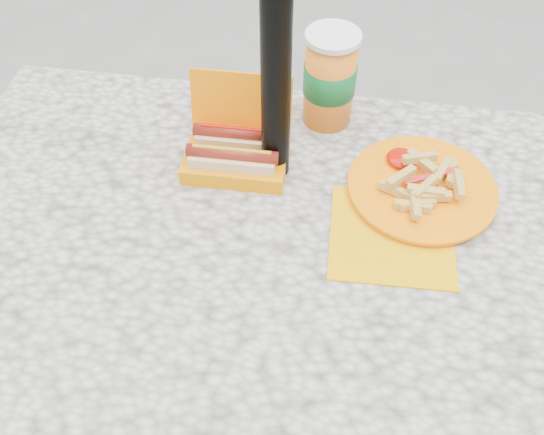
# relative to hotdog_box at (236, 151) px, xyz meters

# --- Properties ---
(ground) EXTENTS (60.00, 60.00, 0.00)m
(ground) POSITION_rel_hotdog_box_xyz_m (0.07, -0.16, -0.78)
(ground) COLOR slate
(picnic_table) EXTENTS (1.20, 0.80, 0.75)m
(picnic_table) POSITION_rel_hotdog_box_xyz_m (0.07, -0.16, -0.14)
(picnic_table) COLOR beige
(picnic_table) RESTS_ON ground
(hotdog_box) EXTENTS (0.19, 0.15, 0.15)m
(hotdog_box) POSITION_rel_hotdog_box_xyz_m (0.00, 0.00, 0.00)
(hotdog_box) COLOR #FF7D00
(hotdog_box) RESTS_ON picnic_table
(fries_plate) EXTENTS (0.29, 0.35, 0.05)m
(fries_plate) POSITION_rel_hotdog_box_xyz_m (0.33, -0.03, -0.02)
(fries_plate) COLOR #ECA800
(fries_plate) RESTS_ON picnic_table
(soda_cup) EXTENTS (0.10, 0.10, 0.19)m
(soda_cup) POSITION_rel_hotdog_box_xyz_m (0.15, 0.16, 0.06)
(soda_cup) COLOR orange
(soda_cup) RESTS_ON picnic_table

